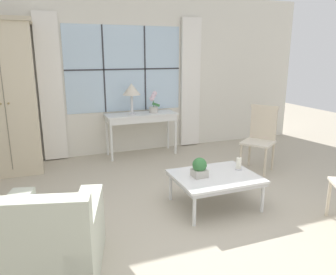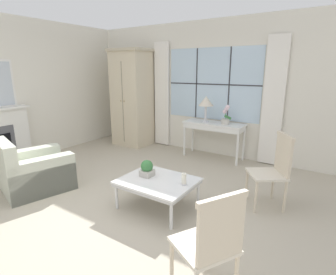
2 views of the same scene
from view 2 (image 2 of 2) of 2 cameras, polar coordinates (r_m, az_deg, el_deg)
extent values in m
plane|color=#B2A893|center=(3.67, -11.57, -15.32)|extent=(14.00, 14.00, 0.00)
cube|color=silver|center=(5.74, 9.74, 10.30)|extent=(7.20, 0.06, 2.80)
cube|color=silver|center=(5.70, 9.64, 11.35)|extent=(2.06, 0.01, 1.48)
cube|color=#2D2D33|center=(5.85, 6.23, 11.56)|extent=(0.02, 0.02, 1.48)
cube|color=#2D2D33|center=(5.55, 13.18, 11.10)|extent=(0.02, 0.02, 1.48)
cube|color=#2D2D33|center=(5.69, 9.62, 11.35)|extent=(2.06, 0.02, 0.02)
cube|color=white|center=(6.30, -1.32, 9.22)|extent=(0.38, 0.06, 2.40)
cube|color=white|center=(5.30, 21.94, 7.13)|extent=(0.38, 0.06, 2.40)
cube|color=silver|center=(6.04, -29.20, 8.89)|extent=(0.06, 7.20, 2.80)
cube|color=beige|center=(6.44, -7.78, 8.19)|extent=(0.84, 0.67, 2.21)
cube|color=#BCAE92|center=(6.41, -8.15, 18.30)|extent=(0.92, 0.73, 0.06)
cube|color=gray|center=(6.19, -9.84, 7.44)|extent=(0.01, 0.01, 1.85)
sphere|color=#997F4C|center=(6.22, -10.24, 7.86)|extent=(0.03, 0.03, 0.03)
sphere|color=#997F4C|center=(6.15, -9.56, 7.82)|extent=(0.03, 0.03, 0.03)
cube|color=white|center=(5.46, 9.97, 3.03)|extent=(1.25, 0.46, 0.03)
cube|color=white|center=(5.47, 9.94, 2.37)|extent=(1.20, 0.44, 0.10)
cylinder|color=white|center=(5.63, 3.59, -0.34)|extent=(0.04, 0.04, 0.72)
cylinder|color=white|center=(5.18, 14.86, -2.17)|extent=(0.04, 0.04, 0.72)
cylinder|color=white|center=(5.95, 5.40, 0.45)|extent=(0.04, 0.04, 0.72)
cylinder|color=white|center=(5.53, 16.13, -1.20)|extent=(0.04, 0.04, 0.72)
cylinder|color=silver|center=(5.48, 8.12, 3.44)|extent=(0.13, 0.13, 0.02)
cylinder|color=silver|center=(5.45, 8.19, 5.21)|extent=(0.05, 0.05, 0.32)
cone|color=beige|center=(5.42, 8.29, 7.88)|extent=(0.31, 0.31, 0.19)
cylinder|color=#BCB7AD|center=(5.37, 12.37, 3.43)|extent=(0.16, 0.16, 0.10)
cylinder|color=#38753D|center=(5.34, 12.47, 5.36)|extent=(0.01, 0.01, 0.26)
cube|color=#38753D|center=(5.34, 12.89, 4.33)|extent=(0.15, 0.02, 0.09)
sphere|color=silver|center=(5.35, 12.25, 5.54)|extent=(0.09, 0.09, 0.09)
sphere|color=silver|center=(5.34, 12.55, 6.02)|extent=(0.09, 0.09, 0.09)
sphere|color=silver|center=(5.32, 12.85, 6.49)|extent=(0.09, 0.09, 0.09)
cube|color=beige|center=(4.57, -26.55, -7.43)|extent=(1.03, 1.10, 0.44)
cube|color=beige|center=(4.37, -31.93, -3.30)|extent=(0.83, 0.37, 0.40)
cube|color=beige|center=(4.83, -27.63, -5.52)|extent=(0.43, 0.94, 0.58)
cube|color=beige|center=(4.26, -25.53, -7.85)|extent=(0.43, 0.94, 0.58)
cube|color=beige|center=(3.77, 20.65, -7.50)|extent=(0.61, 0.61, 0.03)
cube|color=beige|center=(3.76, 23.84, -3.63)|extent=(0.26, 0.35, 0.49)
cube|color=beige|center=(3.69, 24.26, 0.30)|extent=(0.28, 0.38, 0.05)
cylinder|color=beige|center=(3.63, 18.59, -12.23)|extent=(0.04, 0.04, 0.44)
cylinder|color=beige|center=(3.96, 16.73, -9.80)|extent=(0.04, 0.04, 0.44)
cylinder|color=beige|center=(3.78, 24.13, -11.72)|extent=(0.04, 0.04, 0.44)
cylinder|color=beige|center=(4.09, 21.87, -9.44)|extent=(0.04, 0.04, 0.44)
cube|color=beige|center=(2.29, 7.79, -22.21)|extent=(0.60, 0.60, 0.03)
cube|color=beige|center=(2.02, 11.49, -19.39)|extent=(0.23, 0.37, 0.47)
cube|color=beige|center=(1.89, 11.89, -13.01)|extent=(0.25, 0.40, 0.05)
cylinder|color=beige|center=(2.48, 0.81, -25.52)|extent=(0.04, 0.04, 0.43)
cylinder|color=beige|center=(2.64, 8.71, -22.82)|extent=(0.04, 0.04, 0.43)
cube|color=silver|center=(3.54, -2.26, -9.38)|extent=(0.97, 0.78, 0.03)
cube|color=beige|center=(3.55, -2.25, -9.86)|extent=(0.95, 0.77, 0.04)
cylinder|color=silver|center=(3.64, -11.14, -12.32)|extent=(0.04, 0.04, 0.37)
cylinder|color=silver|center=(3.16, 0.70, -16.51)|extent=(0.04, 0.04, 0.37)
cylinder|color=silver|center=(4.10, -4.41, -8.86)|extent=(0.04, 0.04, 0.37)
cylinder|color=silver|center=(3.68, 6.57, -11.80)|extent=(0.04, 0.04, 0.37)
cube|color=#BCB7AD|center=(3.64, -4.58, -7.70)|extent=(0.16, 0.16, 0.09)
sphere|color=#38753D|center=(3.60, -4.61, -6.22)|extent=(0.17, 0.17, 0.17)
cylinder|color=silver|center=(3.40, 3.47, -10.06)|extent=(0.09, 0.09, 0.01)
cylinder|color=white|center=(3.37, 3.49, -8.90)|extent=(0.06, 0.06, 0.14)
cylinder|color=black|center=(3.34, 3.51, -7.71)|extent=(0.00, 0.00, 0.01)
camera|label=1|loc=(3.76, -65.76, 5.63)|focal=35.00mm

